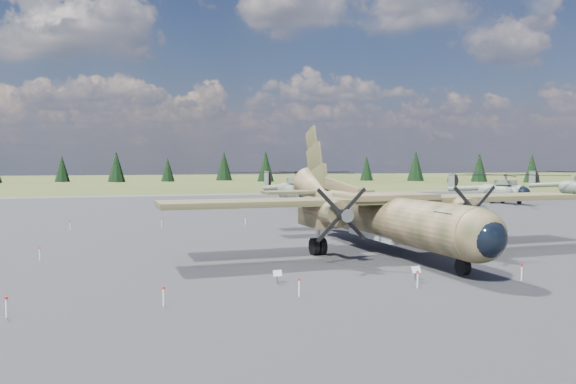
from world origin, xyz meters
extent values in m
plane|color=brown|center=(0.00, 0.00, 0.00)|extent=(500.00, 500.00, 0.00)
cube|color=slate|center=(0.00, 10.00, 0.00)|extent=(120.00, 120.00, 0.04)
cylinder|color=#393C21|center=(5.40, -3.77, 2.38)|extent=(3.48, 18.69, 2.89)
sphere|color=#393C21|center=(5.70, -13.07, 2.38)|extent=(2.92, 2.92, 2.84)
sphere|color=black|center=(5.71, -13.63, 2.33)|extent=(2.15, 2.15, 2.08)
cube|color=black|center=(5.64, -11.41, 3.15)|extent=(2.12, 1.72, 0.57)
cone|color=#393C21|center=(5.02, 8.43, 3.46)|extent=(3.06, 7.19, 4.35)
cube|color=#A7AAAC|center=(5.37, -2.73, 1.19)|extent=(2.16, 6.26, 0.52)
cube|color=#32351C|center=(5.39, -3.25, 3.56)|extent=(30.08, 4.46, 0.36)
cube|color=#393C21|center=(5.39, -3.25, 3.79)|extent=(6.32, 3.91, 0.36)
cylinder|color=#393C21|center=(0.75, -3.71, 3.00)|extent=(1.72, 5.42, 1.55)
cube|color=#393C21|center=(0.72, -2.88, 2.32)|extent=(1.66, 3.56, 0.83)
cone|color=gray|center=(0.85, -7.06, 3.00)|extent=(0.81, 0.95, 0.79)
cylinder|color=black|center=(0.72, -2.88, 0.57)|extent=(0.95, 1.17, 1.14)
cylinder|color=#393C21|center=(10.05, -3.41, 3.00)|extent=(1.72, 5.42, 1.55)
cube|color=#393C21|center=(10.02, -2.59, 2.32)|extent=(1.66, 3.56, 0.83)
cone|color=gray|center=(10.15, -6.77, 3.00)|extent=(0.81, 0.95, 0.79)
cylinder|color=black|center=(10.02, -2.59, 0.57)|extent=(0.95, 1.17, 1.14)
cube|color=#393C21|center=(5.14, 4.50, 4.08)|extent=(0.53, 7.81, 1.74)
cube|color=#32351C|center=(5.00, 8.94, 3.51)|extent=(9.99, 2.59, 0.23)
cylinder|color=gray|center=(5.66, -11.83, 1.32)|extent=(0.15, 0.15, 0.93)
cylinder|color=black|center=(5.66, -11.83, 0.57)|extent=(0.39, 0.98, 0.97)
cylinder|color=slate|center=(12.32, 38.96, 1.87)|extent=(3.39, 7.51, 2.52)
sphere|color=black|center=(12.77, 35.36, 1.81)|extent=(2.58, 2.58, 2.32)
sphere|color=slate|center=(11.88, 42.57, 1.87)|extent=(2.58, 2.58, 2.32)
cube|color=slate|center=(12.37, 38.56, 3.48)|extent=(2.10, 3.41, 0.76)
cylinder|color=gray|center=(12.37, 38.56, 4.23)|extent=(0.40, 0.40, 1.01)
cylinder|color=slate|center=(11.42, 46.32, 2.22)|extent=(1.89, 8.65, 1.44)
cube|color=slate|center=(10.96, 50.07, 3.48)|extent=(0.39, 1.43, 2.42)
cylinder|color=black|center=(11.31, 50.11, 3.48)|extent=(0.38, 2.61, 2.62)
cylinder|color=black|center=(12.69, 35.96, 0.40)|extent=(0.36, 0.71, 0.69)
cylinder|color=black|center=(10.82, 40.00, 0.40)|extent=(0.40, 0.84, 0.81)
cylinder|color=gray|center=(10.82, 40.00, 0.93)|extent=(0.16, 0.16, 1.46)
cylinder|color=black|center=(13.53, 40.33, 0.40)|extent=(0.40, 0.84, 0.81)
cylinder|color=gray|center=(13.53, 40.33, 0.93)|extent=(0.16, 0.16, 1.46)
cylinder|color=slate|center=(42.60, 32.69, 1.69)|extent=(3.79, 6.92, 2.28)
sphere|color=black|center=(43.39, 29.50, 1.64)|extent=(2.54, 2.54, 2.10)
sphere|color=slate|center=(41.82, 35.87, 1.69)|extent=(2.54, 2.54, 2.10)
cube|color=slate|center=(42.69, 32.33, 3.15)|extent=(2.20, 3.21, 0.68)
cylinder|color=gray|center=(42.69, 32.33, 3.83)|extent=(0.40, 0.40, 0.91)
cylinder|color=slate|center=(41.00, 39.20, 2.01)|extent=(2.61, 7.74, 1.31)
cube|color=slate|center=(40.18, 42.52, 3.15)|extent=(0.50, 1.29, 2.19)
cylinder|color=black|center=(40.49, 42.59, 3.15)|extent=(0.62, 2.32, 2.37)
cylinder|color=black|center=(43.26, 30.03, 0.36)|extent=(0.40, 0.66, 0.62)
cylinder|color=black|center=(41.15, 33.45, 0.36)|extent=(0.44, 0.77, 0.73)
cylinder|color=gray|center=(41.15, 33.45, 0.84)|extent=(0.15, 0.15, 1.32)
cylinder|color=black|center=(43.54, 34.04, 0.36)|extent=(0.44, 0.77, 0.73)
cylinder|color=gray|center=(43.54, 34.04, 0.84)|extent=(0.15, 0.15, 1.32)
sphere|color=slate|center=(61.45, 40.77, 1.81)|extent=(2.47, 2.47, 2.25)
cylinder|color=slate|center=(61.08, 44.42, 2.15)|extent=(1.67, 8.40, 1.40)
cube|color=slate|center=(60.70, 48.07, 3.38)|extent=(0.35, 1.39, 2.35)
cylinder|color=black|center=(61.04, 48.11, 3.38)|extent=(0.32, 2.54, 2.55)
cylinder|color=black|center=(60.37, 38.30, 0.39)|extent=(0.37, 0.81, 0.78)
cylinder|color=gray|center=(60.37, 38.30, 0.91)|extent=(0.15, 0.15, 1.42)
cube|color=gray|center=(-4.21, -10.60, 0.28)|extent=(0.09, 0.09, 0.56)
cube|color=white|center=(-4.21, -10.65, 0.55)|extent=(0.47, 0.23, 0.31)
cube|color=gray|center=(2.76, -11.98, 0.31)|extent=(0.10, 0.10, 0.61)
cube|color=white|center=(2.76, -12.03, 0.60)|extent=(0.52, 0.28, 0.34)
cylinder|color=white|center=(-16.00, -13.50, 0.40)|extent=(0.07, 0.07, 0.80)
cylinder|color=red|center=(-16.00, -13.50, 0.80)|extent=(0.12, 0.12, 0.10)
cylinder|color=white|center=(-10.00, -13.50, 0.40)|extent=(0.07, 0.07, 0.80)
cylinder|color=red|center=(-10.00, -13.50, 0.80)|extent=(0.12, 0.12, 0.10)
cylinder|color=white|center=(-4.00, -13.50, 0.40)|extent=(0.07, 0.07, 0.80)
cylinder|color=red|center=(-4.00, -13.50, 0.80)|extent=(0.12, 0.12, 0.10)
cylinder|color=white|center=(2.00, -13.50, 0.40)|extent=(0.07, 0.07, 0.80)
cylinder|color=red|center=(2.00, -13.50, 0.80)|extent=(0.12, 0.12, 0.10)
cylinder|color=white|center=(8.00, -13.50, 0.40)|extent=(0.07, 0.07, 0.80)
cylinder|color=red|center=(8.00, -13.50, 0.80)|extent=(0.12, 0.12, 0.10)
cylinder|color=white|center=(-16.00, 16.00, 0.40)|extent=(0.07, 0.07, 0.80)
cylinder|color=red|center=(-16.00, 16.00, 0.80)|extent=(0.12, 0.12, 0.10)
cylinder|color=white|center=(-8.00, 16.00, 0.40)|extent=(0.07, 0.07, 0.80)
cylinder|color=red|center=(-8.00, 16.00, 0.80)|extent=(0.12, 0.12, 0.10)
cylinder|color=white|center=(0.00, 16.00, 0.40)|extent=(0.07, 0.07, 0.80)
cylinder|color=red|center=(0.00, 16.00, 0.80)|extent=(0.12, 0.12, 0.10)
cylinder|color=white|center=(8.00, 16.00, 0.40)|extent=(0.07, 0.07, 0.80)
cylinder|color=red|center=(8.00, 16.00, 0.80)|extent=(0.12, 0.12, 0.10)
cylinder|color=white|center=(16.00, 16.00, 0.40)|extent=(0.07, 0.07, 0.80)
cylinder|color=red|center=(16.00, 16.00, 0.80)|extent=(0.12, 0.12, 0.10)
cylinder|color=white|center=(-16.50, 0.00, 0.40)|extent=(0.07, 0.07, 0.80)
cylinder|color=red|center=(-16.50, 0.00, 0.80)|extent=(0.12, 0.12, 0.10)
cylinder|color=white|center=(16.50, 0.00, 0.40)|extent=(0.07, 0.07, 0.80)
cylinder|color=red|center=(16.50, 0.00, 0.80)|extent=(0.12, 0.12, 0.10)
cone|color=black|center=(109.71, 106.17, 4.41)|extent=(4.94, 4.94, 8.82)
cone|color=black|center=(99.15, 117.69, 4.68)|extent=(5.24, 5.24, 9.36)
cone|color=black|center=(83.09, 129.90, 5.19)|extent=(5.81, 5.81, 10.37)
cone|color=black|center=(69.25, 138.62, 4.26)|extent=(4.77, 4.77, 8.51)
cone|color=black|center=(49.82, 135.62, 3.94)|extent=(4.41, 4.41, 7.87)
cone|color=black|center=(33.75, 139.16, 5.02)|extent=(5.62, 5.62, 10.03)
cone|color=black|center=(22.84, 154.44, 5.04)|extent=(5.64, 5.64, 10.07)
cone|color=black|center=(3.25, 148.25, 3.87)|extent=(4.33, 4.33, 7.73)
cone|color=black|center=(-12.68, 148.23, 4.87)|extent=(5.45, 5.45, 9.74)
cone|color=black|center=(-29.23, 154.04, 4.18)|extent=(4.68, 4.68, 8.35)
camera|label=1|loc=(-11.68, -37.34, 6.06)|focal=35.00mm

